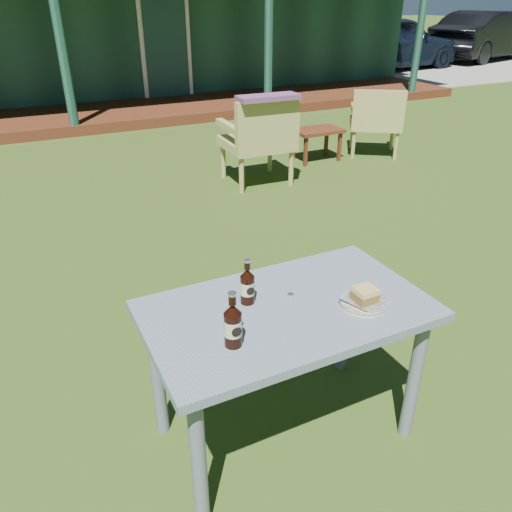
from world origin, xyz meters
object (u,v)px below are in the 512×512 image
cola_bottle_far (233,325)px  cola_bottle_near (247,286)px  car_far (486,36)px  plate (364,303)px  side_table (317,134)px  cake_slice (365,294)px  armchair_left (260,137)px  armchair_right (376,118)px  car_near (390,42)px  cafe_table (287,326)px

cola_bottle_far → cola_bottle_near: bearing=54.2°
car_far → plate: bearing=115.7°
plate → side_table: bearing=59.7°
cake_slice → armchair_left: bearing=70.3°
cola_bottle_near → cola_bottle_far: 0.29m
cake_slice → armchair_left: armchair_left is taller
cake_slice → cola_bottle_far: size_ratio=0.40×
car_far → cola_bottle_near: 16.96m
armchair_left → cola_bottle_far: bearing=-118.3°
plate → armchair_right: 4.79m
side_table → plate: bearing=-120.3°
car_near → armchair_left: 10.17m
cafe_table → cake_slice: size_ratio=13.04×
cola_bottle_near → side_table: size_ratio=0.34×
cola_bottle_far → plate: bearing=0.6°
cake_slice → cola_bottle_near: (-0.44, 0.23, 0.04)m
cake_slice → cola_bottle_far: 0.61m
cola_bottle_far → armchair_right: bearing=45.5°
cafe_table → cola_bottle_far: cola_bottle_far is taller
armchair_left → side_table: (1.04, 0.48, -0.19)m
cafe_table → cola_bottle_far: 0.39m
armchair_left → armchair_right: size_ratio=1.10×
car_near → cafe_table: bearing=130.4°
armchair_left → plate: bearing=-109.7°
plate → side_table: size_ratio=0.34×
car_near → armchair_left: size_ratio=4.48×
cafe_table → plate: (0.30, -0.13, 0.11)m
cola_bottle_near → plate: bearing=-28.2°
cake_slice → side_table: bearing=59.7°
side_table → cafe_table: bearing=-124.4°
armchair_left → armchair_right: (1.83, 0.33, -0.05)m
armchair_left → side_table: armchair_left is taller
cake_slice → armchair_left: (1.20, 3.36, -0.23)m
cola_bottle_near → side_table: (2.68, 3.62, -0.46)m
car_near → cola_bottle_near: size_ratio=20.49×
cola_bottle_far → armchair_left: (1.81, 3.38, -0.28)m
car_far → plate: (-12.89, -10.73, 0.01)m
cola_bottle_near → cola_bottle_far: (-0.17, -0.24, 0.01)m
armchair_left → car_near: bearing=42.7°
armchair_right → cola_bottle_near: bearing=-135.0°
car_far → cake_slice: (-12.89, -10.72, 0.05)m
plate → armchair_left: (1.21, 3.37, -0.20)m
car_near → car_far: bearing=-91.8°
armchair_right → side_table: bearing=169.2°
cola_bottle_near → side_table: 4.53m
cafe_table → plate: plate is taller
cake_slice → car_near: bearing=49.8°
armchair_left → cafe_table: bearing=-114.9°
cafe_table → armchair_left: 3.58m
car_near → cola_bottle_near: car_near is taller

